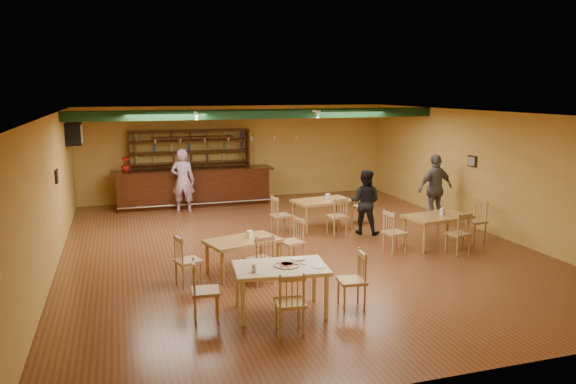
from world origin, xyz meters
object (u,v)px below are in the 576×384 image
object	(u,v)px
dining_table_c	(243,256)
near_table	(281,290)
dining_table_d	(436,231)
patron_bar	(183,181)
bar_counter	(194,187)
patron_right_a	(365,202)
dining_table_b	(323,214)

from	to	relation	value
dining_table_c	near_table	world-z (taller)	near_table
dining_table_d	patron_bar	bearing A→B (deg)	125.10
bar_counter	patron_right_a	bearing A→B (deg)	-51.90
patron_bar	near_table	bearing A→B (deg)	110.90
near_table	patron_right_a	xyz separation A→B (m)	(3.37, 4.08, 0.41)
bar_counter	dining_table_b	distance (m)	4.68
dining_table_d	near_table	bearing A→B (deg)	-158.97
dining_table_c	dining_table_b	bearing A→B (deg)	30.19
bar_counter	near_table	distance (m)	8.64
dining_table_d	patron_bar	xyz separation A→B (m)	(-5.07, 5.25, 0.57)
bar_counter	patron_bar	size ratio (longest dim) A/B	2.61
bar_counter	patron_bar	bearing A→B (deg)	-116.86
dining_table_b	dining_table_d	distance (m)	2.98
dining_table_b	patron_right_a	world-z (taller)	patron_right_a
bar_counter	patron_bar	xyz separation A→B (m)	(-0.42, -0.83, 0.36)
patron_bar	dining_table_d	bearing A→B (deg)	150.36
dining_table_b	dining_table_d	bearing A→B (deg)	-60.24
bar_counter	patron_right_a	distance (m)	5.80
dining_table_b	near_table	bearing A→B (deg)	-127.06
patron_right_a	near_table	bearing A→B (deg)	86.95
dining_table_c	patron_bar	bearing A→B (deg)	78.61
patron_bar	patron_right_a	xyz separation A→B (m)	(3.99, -3.73, -0.13)
dining_table_c	patron_bar	size ratio (longest dim) A/B	0.73
dining_table_b	patron_right_a	bearing A→B (deg)	-54.24
dining_table_d	patron_bar	world-z (taller)	patron_bar
bar_counter	dining_table_c	bearing A→B (deg)	-89.59
bar_counter	dining_table_d	world-z (taller)	bar_counter
dining_table_b	near_table	world-z (taller)	near_table
near_table	patron_bar	xyz separation A→B (m)	(-0.62, 7.81, 0.54)
dining_table_c	patron_bar	xyz separation A→B (m)	(-0.46, 5.78, 0.59)
bar_counter	dining_table_c	world-z (taller)	bar_counter
dining_table_d	near_table	distance (m)	5.13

